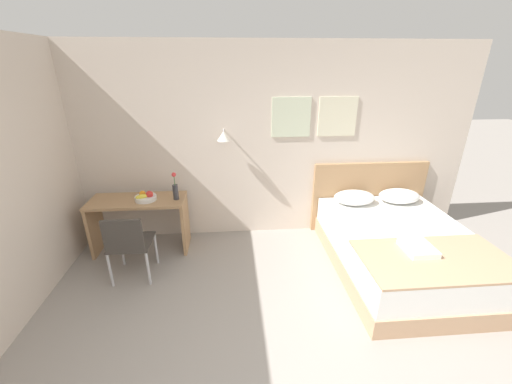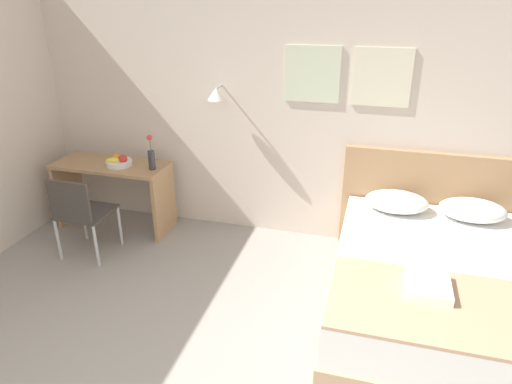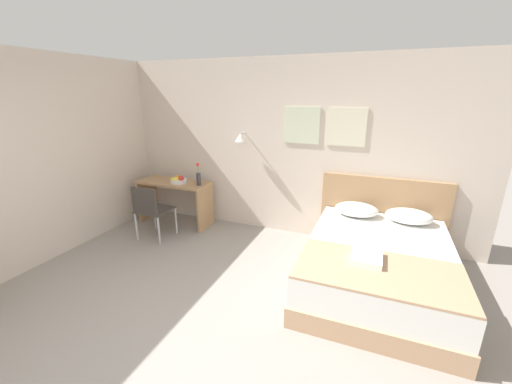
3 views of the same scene
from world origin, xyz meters
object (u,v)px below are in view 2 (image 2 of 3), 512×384
(bed, at_px, (434,290))
(pillow_left, at_px, (396,202))
(folded_towel_near_foot, at_px, (428,286))
(pillow_right, at_px, (472,210))
(fruit_bowl, at_px, (119,162))
(flower_vase, at_px, (151,157))
(desk, at_px, (113,183))
(headboard, at_px, (430,204))
(desk_chair, at_px, (79,211))
(throw_blanket, at_px, (448,307))

(bed, bearing_deg, pillow_left, 112.26)
(pillow_left, relative_size, folded_towel_near_foot, 1.69)
(bed, xyz_separation_m, pillow_right, (0.32, 0.79, 0.36))
(fruit_bowl, relative_size, flower_vase, 0.74)
(pillow_left, height_order, desk, desk)
(headboard, distance_m, desk, 3.27)
(folded_towel_near_foot, xyz_separation_m, desk_chair, (-3.09, 0.52, -0.09))
(headboard, bearing_deg, desk, -174.10)
(throw_blanket, bearing_deg, headboard, 90.00)
(bed, distance_m, throw_blanket, 0.67)
(desk, bearing_deg, pillow_right, 1.03)
(pillow_right, relative_size, desk_chair, 0.67)
(folded_towel_near_foot, bearing_deg, fruit_bowl, 159.03)
(pillow_left, bearing_deg, throw_blanket, -76.89)
(bed, bearing_deg, fruit_bowl, 167.41)
(pillow_left, height_order, folded_towel_near_foot, pillow_left)
(flower_vase, bearing_deg, desk_chair, -125.85)
(bed, height_order, throw_blanket, throw_blanket)
(folded_towel_near_foot, relative_size, fruit_bowl, 1.25)
(folded_towel_near_foot, bearing_deg, throw_blanket, -51.24)
(throw_blanket, distance_m, flower_vase, 3.06)
(headboard, bearing_deg, pillow_left, -140.04)
(headboard, distance_m, pillow_right, 0.44)
(headboard, xyz_separation_m, desk_chair, (-3.21, -1.01, -0.02))
(fruit_bowl, bearing_deg, desk_chair, -96.77)
(folded_towel_near_foot, xyz_separation_m, desk, (-3.14, 1.19, -0.08))
(pillow_right, xyz_separation_m, fruit_bowl, (-3.46, -0.09, 0.15))
(bed, distance_m, pillow_left, 0.93)
(throw_blanket, relative_size, folded_towel_near_foot, 4.49)
(bed, height_order, pillow_left, pillow_left)
(headboard, height_order, flower_vase, flower_vase)
(throw_blanket, distance_m, folded_towel_near_foot, 0.19)
(folded_towel_near_foot, relative_size, flower_vase, 0.92)
(pillow_right, relative_size, throw_blanket, 0.38)
(pillow_left, xyz_separation_m, desk, (-2.93, -0.06, -0.11))
(desk, bearing_deg, flower_vase, -3.59)
(headboard, relative_size, flower_vase, 4.60)
(headboard, height_order, desk, headboard)
(bed, xyz_separation_m, desk, (-3.26, 0.73, 0.25))
(flower_vase, bearing_deg, pillow_right, 1.79)
(folded_towel_near_foot, bearing_deg, desk_chair, 170.53)
(folded_towel_near_foot, distance_m, fruit_bowl, 3.23)
(folded_towel_near_foot, relative_size, desk, 0.28)
(bed, relative_size, pillow_right, 3.64)
(desk, bearing_deg, headboard, 5.90)
(bed, relative_size, pillow_left, 3.64)
(headboard, relative_size, folded_towel_near_foot, 4.98)
(throw_blanket, relative_size, desk, 1.24)
(headboard, xyz_separation_m, fruit_bowl, (-3.13, -0.37, 0.26))
(pillow_right, xyz_separation_m, flower_vase, (-3.07, -0.10, 0.24))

